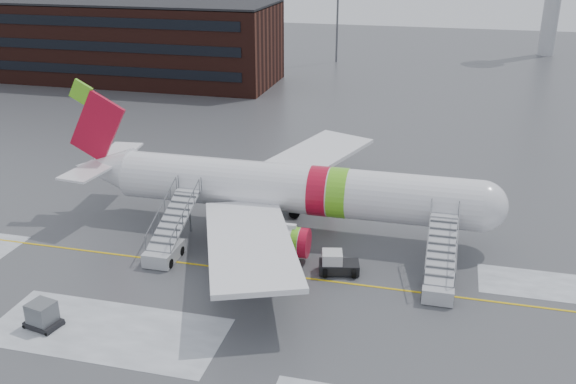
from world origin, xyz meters
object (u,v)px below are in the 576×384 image
(airliner, at_px, (282,188))
(airstair_aft, at_px, (168,242))
(airstair_fwd, at_px, (439,274))
(pushback_tug, at_px, (337,264))
(uld_container, at_px, (42,316))

(airliner, height_order, airstair_aft, airliner)
(airstair_fwd, bearing_deg, pushback_tug, 176.15)
(airstair_fwd, xyz_separation_m, uld_container, (-22.77, -10.34, -0.31))
(airstair_fwd, relative_size, airstair_aft, 1.00)
(airstair_aft, bearing_deg, pushback_tug, 2.16)
(pushback_tug, distance_m, uld_container, 19.18)
(airstair_fwd, distance_m, pushback_tug, 6.96)
(uld_container, bearing_deg, airliner, 58.38)
(airstair_aft, height_order, uld_container, airstair_aft)
(airliner, bearing_deg, pushback_tug, -48.10)
(uld_container, bearing_deg, pushback_tug, 34.32)
(uld_container, bearing_deg, airstair_fwd, 24.42)
(airliner, relative_size, airstair_aft, 4.55)
(airstair_fwd, bearing_deg, uld_container, -155.58)
(airliner, xyz_separation_m, airstair_aft, (-6.93, -6.54, -2.35))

